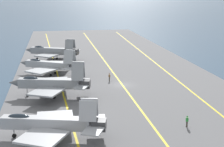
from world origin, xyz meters
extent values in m
plane|color=#334C66|center=(0.00, 0.00, 0.00)|extent=(2000.00, 2000.00, 0.00)
cube|color=slate|center=(0.00, 0.00, 0.20)|extent=(199.75, 46.75, 0.40)
cube|color=yellow|center=(0.00, -12.86, 0.40)|extent=(179.71, 5.60, 0.01)
cube|color=yellow|center=(0.00, 0.00, 0.40)|extent=(179.78, 0.36, 0.01)
cube|color=yellow|center=(0.00, 12.86, 0.40)|extent=(179.57, 9.25, 0.01)
cube|color=#A8AAAF|center=(-24.72, 15.60, 2.72)|extent=(4.58, 12.14, 1.61)
cube|color=#38383A|center=(-26.51, 8.62, 2.72)|extent=(2.28, 2.36, 1.37)
ellipsoid|color=#232D38|center=(-23.80, 19.17, 3.48)|extent=(1.59, 3.08, 0.88)
cube|color=#A8AAAF|center=(-28.08, 16.04, 2.20)|extent=(7.00, 7.05, 0.28)
cube|color=#A8AAAF|center=(-21.56, 14.36, 2.20)|extent=(5.16, 5.28, 0.28)
cube|color=#A8AAAF|center=(-27.00, 10.10, 4.89)|extent=(1.40, 2.43, 2.70)
cube|color=#A8AAAF|center=(-25.37, 9.68, 4.89)|extent=(1.40, 2.43, 2.70)
cube|color=#A8AAAF|center=(-28.53, 9.64, 2.72)|extent=(3.50, 3.25, 0.20)
cube|color=#A8AAAF|center=(-24.26, 8.54, 2.72)|extent=(2.97, 2.50, 0.20)
cylinder|color=#B2B2B7|center=(-23.59, 19.96, 1.16)|extent=(0.16, 0.16, 1.52)
cylinder|color=black|center=(-23.59, 19.96, 0.70)|extent=(0.36, 0.64, 0.60)
cylinder|color=#B2B2B7|center=(-26.11, 14.69, 1.16)|extent=(0.16, 0.16, 1.52)
cylinder|color=black|center=(-26.11, 14.69, 0.70)|extent=(0.36, 0.64, 0.60)
cylinder|color=#B2B2B7|center=(-23.93, 14.13, 1.16)|extent=(0.16, 0.16, 1.52)
cylinder|color=black|center=(-23.93, 14.13, 0.70)|extent=(0.36, 0.64, 0.60)
cube|color=gray|center=(-5.68, 15.25, 3.05)|extent=(4.35, 11.60, 1.74)
cone|color=#5B5E60|center=(-4.14, 21.76, 3.05)|extent=(2.11, 2.50, 1.66)
cube|color=#38383A|center=(-7.26, 8.59, 3.05)|extent=(2.38, 2.28, 1.48)
ellipsoid|color=#232D38|center=(-4.87, 18.66, 3.88)|extent=(1.58, 2.95, 0.96)
cube|color=gray|center=(-9.27, 15.70, 2.48)|extent=(7.12, 6.92, 0.28)
cube|color=gray|center=(-2.27, 14.04, 2.48)|extent=(5.50, 5.04, 0.28)
cube|color=gray|center=(-7.86, 10.01, 5.57)|extent=(1.47, 2.35, 3.25)
cube|color=gray|center=(-6.08, 9.59, 5.57)|extent=(1.47, 2.35, 3.25)
cube|color=gray|center=(-9.36, 9.57, 3.05)|extent=(3.43, 3.11, 0.20)
cube|color=gray|center=(-4.94, 8.52, 3.05)|extent=(2.92, 2.34, 0.20)
cylinder|color=#B2B2B7|center=(-4.70, 19.41, 1.29)|extent=(0.16, 0.16, 1.78)
cylinder|color=black|center=(-4.70, 19.41, 0.70)|extent=(0.35, 0.63, 0.60)
cylinder|color=#B2B2B7|center=(-7.14, 14.40, 1.29)|extent=(0.16, 0.16, 1.78)
cylinder|color=black|center=(-7.14, 14.40, 0.70)|extent=(0.35, 0.63, 0.60)
cylinder|color=#B2B2B7|center=(-4.76, 13.83, 1.29)|extent=(0.16, 0.16, 1.78)
cylinder|color=black|center=(-4.76, 13.83, 0.70)|extent=(0.35, 0.63, 0.60)
cube|color=#9EA3A8|center=(11.71, 15.50, 2.85)|extent=(6.93, 10.93, 1.56)
cone|color=#5B5E60|center=(14.94, 21.41, 2.85)|extent=(2.36, 2.64, 1.49)
cube|color=#38383A|center=(8.41, 9.45, 2.85)|extent=(2.48, 2.51, 1.33)
ellipsoid|color=#232D38|center=(13.40, 18.60, 3.60)|extent=(2.11, 2.89, 0.86)
cube|color=#9EA3A8|center=(8.25, 16.95, 2.35)|extent=(7.73, 7.68, 0.28)
cube|color=#9EA3A8|center=(14.80, 13.37, 2.35)|extent=(6.97, 6.34, 0.28)
cube|color=#9EA3A8|center=(8.29, 10.94, 5.18)|extent=(1.88, 2.38, 3.05)
cube|color=#9EA3A8|center=(9.73, 10.16, 5.18)|extent=(1.88, 2.38, 3.05)
cube|color=#9EA3A8|center=(6.72, 10.91, 2.85)|extent=(3.56, 3.46, 0.20)
cube|color=#9EA3A8|center=(10.55, 8.82, 2.85)|extent=(3.35, 2.97, 0.20)
cylinder|color=#B2B2B7|center=(13.78, 19.28, 1.24)|extent=(0.16, 0.16, 1.67)
cylinder|color=black|center=(13.78, 19.28, 0.70)|extent=(0.48, 0.63, 0.60)
cylinder|color=#B2B2B7|center=(10.19, 14.99, 1.24)|extent=(0.16, 0.16, 1.67)
cylinder|color=black|center=(10.19, 14.99, 0.70)|extent=(0.48, 0.63, 0.60)
cylinder|color=#B2B2B7|center=(12.11, 13.94, 1.24)|extent=(0.16, 0.16, 1.67)
cylinder|color=black|center=(12.11, 13.94, 0.70)|extent=(0.48, 0.63, 0.60)
cube|color=gray|center=(28.89, 14.85, 3.11)|extent=(6.35, 11.67, 1.79)
cone|color=#5B5E60|center=(31.63, 21.23, 3.11)|extent=(2.45, 2.75, 1.70)
cube|color=#38383A|center=(26.10, 8.33, 3.11)|extent=(2.66, 2.59, 1.52)
ellipsoid|color=#232D38|center=(30.32, 18.19, 3.96)|extent=(2.05, 3.06, 0.99)
cube|color=gray|center=(25.51, 15.86, 2.53)|extent=(7.28, 7.27, 0.28)
cube|color=gray|center=(31.96, 13.10, 2.53)|extent=(5.98, 5.93, 0.28)
cube|color=gray|center=(25.74, 9.89, 5.32)|extent=(1.65, 2.40, 2.60)
cube|color=gray|center=(27.47, 9.15, 5.32)|extent=(1.65, 2.40, 2.60)
cube|color=gray|center=(24.18, 9.68, 3.11)|extent=(3.58, 3.42, 0.20)
cube|color=gray|center=(28.40, 7.87, 3.11)|extent=(3.24, 2.84, 0.20)
cylinder|color=#B2B2B7|center=(30.64, 18.93, 1.31)|extent=(0.16, 0.16, 1.82)
cylinder|color=black|center=(30.64, 18.93, 0.70)|extent=(0.44, 0.64, 0.60)
cylinder|color=#B2B2B7|center=(27.26, 14.24, 1.31)|extent=(0.16, 0.16, 1.82)
cylinder|color=black|center=(27.26, 14.24, 0.70)|extent=(0.44, 0.64, 0.60)
cylinder|color=#B2B2B7|center=(29.57, 13.25, 1.31)|extent=(0.16, 0.16, 1.82)
cylinder|color=black|center=(29.57, 13.25, 0.70)|extent=(0.44, 0.64, 0.60)
cylinder|color=#383328|center=(3.53, 2.21, 0.87)|extent=(0.24, 0.24, 0.93)
cube|color=brown|center=(3.53, 2.21, 1.62)|extent=(0.29, 0.40, 0.57)
sphere|color=#9E7051|center=(3.53, 2.21, 2.03)|extent=(0.22, 0.22, 0.22)
sphere|color=brown|center=(3.53, 2.21, 2.09)|extent=(0.24, 0.24, 0.24)
cylinder|color=#383328|center=(-24.04, -4.87, 0.85)|extent=(0.24, 0.24, 0.89)
cube|color=green|center=(-24.04, -4.87, 1.57)|extent=(0.34, 0.43, 0.57)
sphere|color=beige|center=(-24.04, -4.87, 1.99)|extent=(0.22, 0.22, 0.22)
sphere|color=green|center=(-24.04, -4.87, 2.05)|extent=(0.24, 0.24, 0.24)
camera|label=1|loc=(-68.89, 14.15, 20.35)|focal=55.00mm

